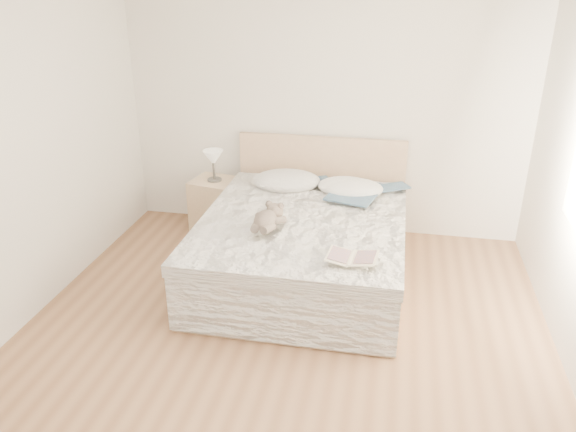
% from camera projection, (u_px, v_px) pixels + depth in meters
% --- Properties ---
extents(floor, '(4.00, 4.50, 0.00)m').
position_uv_depth(floor, '(276.00, 354.00, 4.05)').
color(floor, brown).
rests_on(floor, ground).
extents(wall_back, '(4.00, 0.02, 2.70)m').
position_uv_depth(wall_back, '(324.00, 101.00, 5.51)').
color(wall_back, silver).
rests_on(wall_back, ground).
extents(bed, '(1.72, 2.14, 1.00)m').
position_uv_depth(bed, '(304.00, 243.00, 4.99)').
color(bed, tan).
rests_on(bed, floor).
extents(nightstand, '(0.52, 0.48, 0.56)m').
position_uv_depth(nightstand, '(216.00, 205.00, 5.84)').
color(nightstand, tan).
rests_on(nightstand, floor).
extents(table_lamp, '(0.26, 0.26, 0.32)m').
position_uv_depth(table_lamp, '(213.00, 159.00, 5.63)').
color(table_lamp, '#494540').
rests_on(table_lamp, nightstand).
extents(pillow_left, '(0.72, 0.55, 0.20)m').
position_uv_depth(pillow_left, '(287.00, 181.00, 5.48)').
color(pillow_left, silver).
rests_on(pillow_left, bed).
extents(pillow_middle, '(0.55, 0.39, 0.16)m').
position_uv_depth(pillow_middle, '(347.00, 187.00, 5.34)').
color(pillow_middle, white).
rests_on(pillow_middle, bed).
extents(pillow_right, '(0.61, 0.47, 0.17)m').
position_uv_depth(pillow_right, '(353.00, 189.00, 5.29)').
color(pillow_right, white).
rests_on(pillow_right, bed).
extents(blouse, '(0.81, 0.84, 0.03)m').
position_uv_depth(blouse, '(356.00, 192.00, 5.24)').
color(blouse, '#2D465F').
rests_on(blouse, bed).
extents(photo_book, '(0.34, 0.27, 0.02)m').
position_uv_depth(photo_book, '(275.00, 185.00, 5.42)').
color(photo_book, silver).
rests_on(photo_book, bed).
extents(childrens_book, '(0.40, 0.29, 0.02)m').
position_uv_depth(childrens_book, '(352.00, 258.00, 4.05)').
color(childrens_book, '#F8ECC5').
rests_on(childrens_book, bed).
extents(teddy_bear, '(0.28, 0.36, 0.18)m').
position_uv_depth(teddy_bear, '(265.00, 227.00, 4.48)').
color(teddy_bear, '#66574C').
rests_on(teddy_bear, bed).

